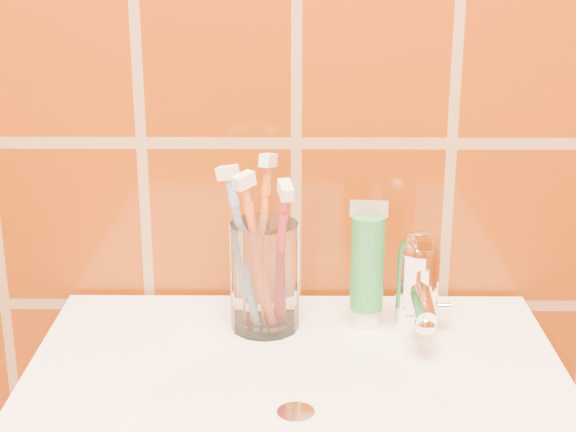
{
  "coord_description": "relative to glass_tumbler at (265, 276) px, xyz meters",
  "views": [
    {
      "loc": [
        -0.0,
        0.19,
        1.29
      ],
      "look_at": [
        -0.01,
        1.08,
        0.99
      ],
      "focal_mm": 55.0,
      "sensor_mm": 36.0,
      "label": 1
    }
  ],
  "objects": [
    {
      "name": "toothbrush_3",
      "position": [
        0.02,
        -0.03,
        0.03
      ],
      "size": [
        0.07,
        0.14,
        0.21
      ],
      "primitive_type": null,
      "rotation": [
        0.32,
        0.0,
        0.25
      ],
      "color": "#A2222C",
      "rests_on": "glass_tumbler"
    },
    {
      "name": "faucet",
      "position": [
        0.17,
        -0.01,
        0.0
      ],
      "size": [
        0.05,
        0.11,
        0.12
      ],
      "color": "white",
      "rests_on": "pedestal_sink"
    },
    {
      "name": "toothpaste_tube",
      "position": [
        0.12,
        0.01,
        0.01
      ],
      "size": [
        0.04,
        0.04,
        0.15
      ],
      "rotation": [
        0.0,
        0.0,
        -0.08
      ],
      "color": "white",
      "rests_on": "pedestal_sink"
    },
    {
      "name": "toothbrush_1",
      "position": [
        -0.01,
        -0.02,
        0.03
      ],
      "size": [
        0.1,
        0.09,
        0.2
      ],
      "primitive_type": null,
      "rotation": [
        0.2,
        0.0,
        -0.85
      ],
      "color": "#DD5827",
      "rests_on": "glass_tumbler"
    },
    {
      "name": "toothbrush_2",
      "position": [
        -0.0,
        0.02,
        0.03
      ],
      "size": [
        0.07,
        0.1,
        0.21
      ],
      "primitive_type": null,
      "rotation": [
        0.18,
        0.0,
        2.73
      ],
      "color": "orange",
      "rests_on": "glass_tumbler"
    },
    {
      "name": "toothbrush_0",
      "position": [
        -0.02,
        -0.0,
        0.03
      ],
      "size": [
        0.1,
        0.09,
        0.2
      ],
      "primitive_type": null,
      "rotation": [
        0.22,
        0.0,
        -2.04
      ],
      "color": "#739DCC",
      "rests_on": "glass_tumbler"
    },
    {
      "name": "glass_tumbler",
      "position": [
        0.0,
        0.0,
        0.0
      ],
      "size": [
        0.08,
        0.08,
        0.13
      ],
      "primitive_type": "cylinder",
      "rotation": [
        0.0,
        0.0,
        0.1
      ],
      "color": "white",
      "rests_on": "pedestal_sink"
    }
  ]
}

